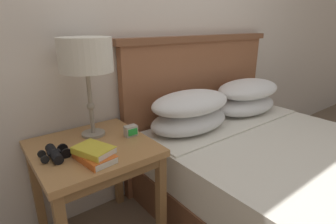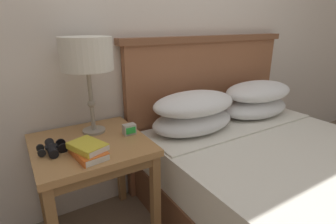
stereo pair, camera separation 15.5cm
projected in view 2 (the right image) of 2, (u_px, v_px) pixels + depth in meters
The scene contains 8 objects.
wall_back at pixel (147, 11), 1.71m from camera, with size 8.00×0.06×2.60m.
nightstand at pixel (91, 156), 1.43m from camera, with size 0.58×0.58×0.63m.
bed at pixel (291, 184), 1.57m from camera, with size 1.48×1.89×1.14m.
table_lamp at pixel (87, 56), 1.39m from camera, with size 0.28×0.28×0.54m.
book_on_nightstand at pixel (88, 153), 1.24m from camera, with size 0.15×0.22×0.04m.
book_stacked_on_top at pixel (87, 146), 1.24m from camera, with size 0.17×0.21×0.03m.
binoculars_pair at pixel (52, 148), 1.28m from camera, with size 0.14×0.16×0.05m.
alarm_clock at pixel (129, 129), 1.48m from camera, with size 0.07×0.05×0.06m.
Camera 2 is at (-0.84, -0.75, 1.23)m, focal length 28.00 mm.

